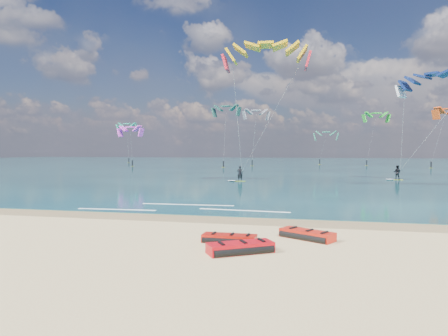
# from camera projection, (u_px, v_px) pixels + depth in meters

# --- Properties ---
(ground) EXTENTS (320.00, 320.00, 0.00)m
(ground) POSITION_uv_depth(u_px,v_px,m) (255.00, 176.00, 58.12)
(ground) COLOR tan
(ground) RESTS_ON ground
(wet_sand_strip) EXTENTS (320.00, 2.40, 0.01)m
(wet_sand_strip) POSITION_uv_depth(u_px,v_px,m) (159.00, 217.00, 22.06)
(wet_sand_strip) COLOR brown
(wet_sand_strip) RESTS_ON ground
(sea) EXTENTS (320.00, 200.00, 0.04)m
(sea) POSITION_uv_depth(u_px,v_px,m) (285.00, 163.00, 120.51)
(sea) COLOR #092931
(sea) RESTS_ON ground
(packed_kite_left) EXTENTS (2.39, 1.12, 0.38)m
(packed_kite_left) POSITION_uv_depth(u_px,v_px,m) (229.00, 243.00, 16.00)
(packed_kite_left) COLOR #AD1209
(packed_kite_left) RESTS_ON ground
(packed_kite_mid) EXTENTS (2.75, 2.29, 0.43)m
(packed_kite_mid) POSITION_uv_depth(u_px,v_px,m) (307.00, 239.00, 16.65)
(packed_kite_mid) COLOR red
(packed_kite_mid) RESTS_ON ground
(packed_kite_right) EXTENTS (2.86, 2.42, 0.44)m
(packed_kite_right) POSITION_uv_depth(u_px,v_px,m) (240.00, 253.00, 14.38)
(packed_kite_right) COLOR red
(packed_kite_right) RESTS_ON ground
(kitesurfer_main) EXTENTS (11.69, 7.63, 16.42)m
(kitesurfer_main) POSITION_uv_depth(u_px,v_px,m) (253.00, 108.00, 44.12)
(kitesurfer_main) COLOR #B5E81B
(kitesurfer_main) RESTS_ON sea
(kitesurfer_far) EXTENTS (9.61, 8.13, 13.96)m
(kitesurfer_far) POSITION_uv_depth(u_px,v_px,m) (416.00, 120.00, 47.32)
(kitesurfer_far) COLOR #ADC81E
(kitesurfer_far) RESTS_ON sea
(shoreline_foam) EXTENTS (13.21, 3.59, 0.01)m
(shoreline_foam) POSITION_uv_depth(u_px,v_px,m) (185.00, 208.00, 25.48)
(shoreline_foam) COLOR white
(shoreline_foam) RESTS_ON ground
(distant_kites) EXTENTS (87.60, 30.86, 13.28)m
(distant_kites) POSITION_uv_depth(u_px,v_px,m) (265.00, 142.00, 95.79)
(distant_kites) COLOR gray
(distant_kites) RESTS_ON ground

